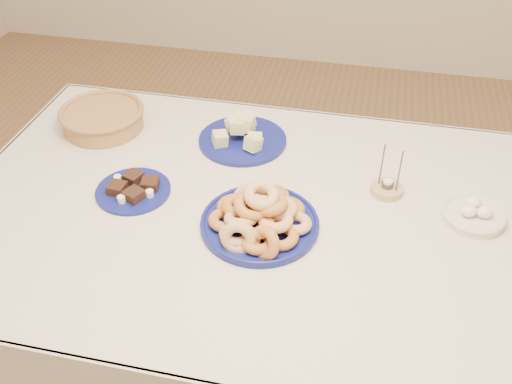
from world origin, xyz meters
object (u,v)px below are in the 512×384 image
Objects in this scene: donut_platter at (259,217)px; brownie_plate at (133,189)px; candle_holder at (387,189)px; egg_bowl at (474,214)px; wicker_basket at (102,118)px; dining_table at (260,237)px; melon_plate at (242,134)px.

brownie_plate is at bearing 169.62° from donut_platter.
candle_holder reaches higher than brownie_plate.
donut_platter is 0.57m from egg_bowl.
egg_bowl is (1.16, -0.22, -0.02)m from wicker_basket.
brownie_plate is (-0.37, -0.00, 0.12)m from dining_table.
brownie_plate is at bearing -174.69° from egg_bowl.
brownie_plate is at bearing -127.11° from melon_plate.
brownie_plate is 0.72m from candle_holder.
wicker_basket reaches higher than dining_table.
candle_holder is (0.93, -0.15, -0.02)m from wicker_basket.
donut_platter is 1.50× the size of brownie_plate.
donut_platter is at bearing -164.18° from egg_bowl.
wicker_basket is 2.37× the size of candle_holder.
dining_table is 5.42× the size of melon_plate.
dining_table is 0.16m from donut_platter.
wicker_basket is at bearing 148.48° from donut_platter.
melon_plate is 0.87× the size of wicker_basket.
wicker_basket is at bearing 153.35° from dining_table.
melon_plate reaches higher than wicker_basket.
brownie_plate reaches higher than dining_table.
brownie_plate is 0.38m from wicker_basket.
egg_bowl is at bearing 8.22° from dining_table.
dining_table is 7.04× the size of brownie_plate.
candle_holder is at bearing 23.98° from dining_table.
candle_holder is at bearing 34.86° from donut_platter.
donut_platter is 1.15× the size of melon_plate.
wicker_basket is at bearing 169.47° from egg_bowl.
candle_holder is 0.24m from egg_bowl.
melon_plate reaches higher than egg_bowl.
wicker_basket is (-0.47, -0.02, 0.01)m from melon_plate.
donut_platter is 2.37× the size of candle_holder.
donut_platter reaches higher than dining_table.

